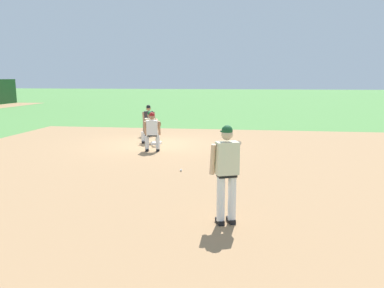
{
  "coord_description": "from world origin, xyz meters",
  "views": [
    {
      "loc": [
        -14.86,
        -3.62,
        2.69
      ],
      "look_at": [
        -5.75,
        -2.32,
        1.07
      ],
      "focal_mm": 35.0,
      "sensor_mm": 36.0,
      "label": 1
    }
  ],
  "objects_px": {
    "first_baseman": "(151,126)",
    "baseball": "(181,170)",
    "pitcher": "(227,168)",
    "umpire": "(149,119)",
    "baserunner": "(152,130)",
    "first_base_bag": "(156,143)"
  },
  "relations": [
    {
      "from": "first_baseman",
      "to": "umpire",
      "type": "distance_m",
      "value": 2.06
    },
    {
      "from": "pitcher",
      "to": "baserunner",
      "type": "xyz_separation_m",
      "value": [
        6.67,
        3.09,
        -0.27
      ]
    },
    {
      "from": "first_baseman",
      "to": "umpire",
      "type": "relative_size",
      "value": 0.92
    },
    {
      "from": "baseball",
      "to": "umpire",
      "type": "height_order",
      "value": "umpire"
    },
    {
      "from": "first_baseman",
      "to": "baseball",
      "type": "bearing_deg",
      "value": -155.82
    },
    {
      "from": "first_base_bag",
      "to": "baserunner",
      "type": "distance_m",
      "value": 1.69
    },
    {
      "from": "first_base_bag",
      "to": "umpire",
      "type": "distance_m",
      "value": 2.5
    },
    {
      "from": "baseball",
      "to": "first_baseman",
      "type": "xyz_separation_m",
      "value": [
        4.62,
        2.08,
        0.69
      ]
    },
    {
      "from": "baseball",
      "to": "umpire",
      "type": "bearing_deg",
      "value": 22.11
    },
    {
      "from": "first_base_bag",
      "to": "pitcher",
      "type": "height_order",
      "value": "pitcher"
    },
    {
      "from": "baseball",
      "to": "baserunner",
      "type": "relative_size",
      "value": 0.05
    },
    {
      "from": "baseball",
      "to": "baserunner",
      "type": "xyz_separation_m",
      "value": [
        2.88,
        1.58,
        0.76
      ]
    },
    {
      "from": "baseball",
      "to": "baserunner",
      "type": "bearing_deg",
      "value": 28.67
    },
    {
      "from": "first_base_bag",
      "to": "umpire",
      "type": "bearing_deg",
      "value": 21.72
    },
    {
      "from": "first_base_bag",
      "to": "first_baseman",
      "type": "height_order",
      "value": "first_baseman"
    },
    {
      "from": "pitcher",
      "to": "umpire",
      "type": "relative_size",
      "value": 1.27
    },
    {
      "from": "baseball",
      "to": "first_baseman",
      "type": "relative_size",
      "value": 0.06
    },
    {
      "from": "first_baseman",
      "to": "baserunner",
      "type": "distance_m",
      "value": 1.81
    },
    {
      "from": "first_base_bag",
      "to": "baseball",
      "type": "bearing_deg",
      "value": -157.69
    },
    {
      "from": "first_base_bag",
      "to": "first_baseman",
      "type": "relative_size",
      "value": 0.28
    },
    {
      "from": "baserunner",
      "to": "pitcher",
      "type": "bearing_deg",
      "value": -155.13
    },
    {
      "from": "first_baseman",
      "to": "baserunner",
      "type": "height_order",
      "value": "baserunner"
    }
  ]
}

